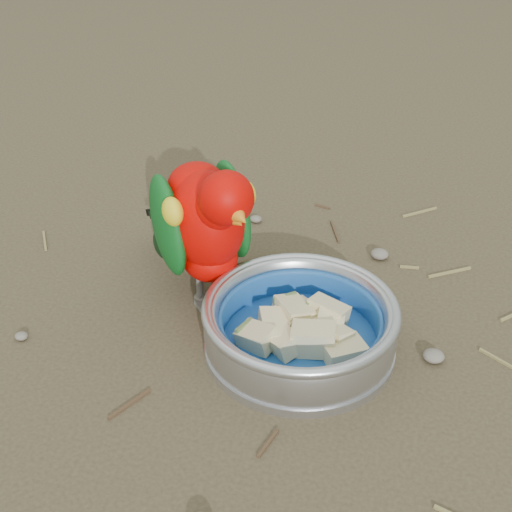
% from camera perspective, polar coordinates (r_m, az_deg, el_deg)
% --- Properties ---
extents(ground, '(60.00, 60.00, 0.00)m').
position_cam_1_polar(ground, '(0.77, -5.81, -9.70)').
color(ground, '#493D2B').
extents(food_bowl, '(0.21, 0.21, 0.02)m').
position_cam_1_polar(food_bowl, '(0.80, 3.49, -7.03)').
color(food_bowl, '#B2B2BA').
rests_on(food_bowl, ground).
extents(bowl_wall, '(0.21, 0.21, 0.04)m').
position_cam_1_polar(bowl_wall, '(0.78, 3.57, -5.34)').
color(bowl_wall, '#B2B2BA').
rests_on(bowl_wall, food_bowl).
extents(fruit_wedges, '(0.13, 0.13, 0.03)m').
position_cam_1_polar(fruit_wedges, '(0.78, 3.55, -5.74)').
color(fruit_wedges, beige).
rests_on(fruit_wedges, food_bowl).
extents(lory_parrot, '(0.24, 0.25, 0.19)m').
position_cam_1_polar(lory_parrot, '(0.83, -4.00, 1.93)').
color(lory_parrot, '#C90400').
rests_on(lory_parrot, ground).
extents(ground_debris, '(0.90, 0.80, 0.01)m').
position_cam_1_polar(ground_debris, '(0.77, -6.66, -9.36)').
color(ground_debris, olive).
rests_on(ground_debris, ground).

